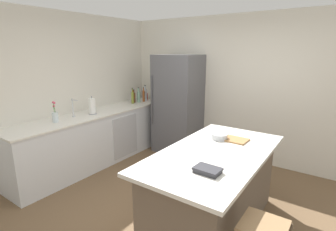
{
  "coord_description": "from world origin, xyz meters",
  "views": [
    {
      "loc": [
        1.46,
        -2.29,
        1.98
      ],
      "look_at": [
        -0.74,
        0.87,
        1.0
      ],
      "focal_mm": 27.45,
      "sensor_mm": 36.0,
      "label": 1
    }
  ],
  "objects_px": {
    "refrigerator": "(178,105)",
    "syrup_bottle": "(134,97)",
    "vinegar_bottle": "(144,96)",
    "cutting_board": "(234,139)",
    "sink_faucet": "(73,107)",
    "paper_towel_roll": "(92,106)",
    "soda_bottle": "(145,95)",
    "cookbook_stack": "(208,170)",
    "kitchen_island": "(213,189)",
    "olive_oil_bottle": "(133,97)",
    "gin_bottle": "(139,96)",
    "mixing_bowl": "(219,136)",
    "hot_sauce_bottle": "(147,96)",
    "flower_vase": "(55,116)"
  },
  "relations": [
    {
      "from": "cookbook_stack",
      "to": "sink_faucet",
      "type": "bearing_deg",
      "value": 169.11
    },
    {
      "from": "soda_bottle",
      "to": "cookbook_stack",
      "type": "distance_m",
      "value": 3.44
    },
    {
      "from": "syrup_bottle",
      "to": "cutting_board",
      "type": "height_order",
      "value": "syrup_bottle"
    },
    {
      "from": "hot_sauce_bottle",
      "to": "syrup_bottle",
      "type": "height_order",
      "value": "syrup_bottle"
    },
    {
      "from": "vinegar_bottle",
      "to": "cookbook_stack",
      "type": "height_order",
      "value": "vinegar_bottle"
    },
    {
      "from": "paper_towel_roll",
      "to": "gin_bottle",
      "type": "distance_m",
      "value": 1.25
    },
    {
      "from": "olive_oil_bottle",
      "to": "soda_bottle",
      "type": "bearing_deg",
      "value": 86.49
    },
    {
      "from": "soda_bottle",
      "to": "gin_bottle",
      "type": "xyz_separation_m",
      "value": [
        -0.02,
        -0.19,
        -0.01
      ]
    },
    {
      "from": "soda_bottle",
      "to": "gin_bottle",
      "type": "relative_size",
      "value": 1.1
    },
    {
      "from": "sink_faucet",
      "to": "flower_vase",
      "type": "distance_m",
      "value": 0.37
    },
    {
      "from": "hot_sauce_bottle",
      "to": "olive_oil_bottle",
      "type": "distance_m",
      "value": 0.48
    },
    {
      "from": "kitchen_island",
      "to": "vinegar_bottle",
      "type": "relative_size",
      "value": 6.42
    },
    {
      "from": "soda_bottle",
      "to": "kitchen_island",
      "type": "bearing_deg",
      "value": -35.65
    },
    {
      "from": "paper_towel_roll",
      "to": "vinegar_bottle",
      "type": "xyz_separation_m",
      "value": [
        -0.01,
        1.35,
        -0.01
      ]
    },
    {
      "from": "flower_vase",
      "to": "cutting_board",
      "type": "distance_m",
      "value": 2.62
    },
    {
      "from": "flower_vase",
      "to": "syrup_bottle",
      "type": "relative_size",
      "value": 1.19
    },
    {
      "from": "cutting_board",
      "to": "sink_faucet",
      "type": "bearing_deg",
      "value": -169.79
    },
    {
      "from": "kitchen_island",
      "to": "paper_towel_roll",
      "type": "distance_m",
      "value": 2.5
    },
    {
      "from": "soda_bottle",
      "to": "refrigerator",
      "type": "bearing_deg",
      "value": -2.98
    },
    {
      "from": "kitchen_island",
      "to": "gin_bottle",
      "type": "bearing_deg",
      "value": 147.67
    },
    {
      "from": "sink_faucet",
      "to": "syrup_bottle",
      "type": "bearing_deg",
      "value": 90.16
    },
    {
      "from": "vinegar_bottle",
      "to": "gin_bottle",
      "type": "distance_m",
      "value": 0.11
    },
    {
      "from": "kitchen_island",
      "to": "cookbook_stack",
      "type": "bearing_deg",
      "value": -72.55
    },
    {
      "from": "soda_bottle",
      "to": "gin_bottle",
      "type": "distance_m",
      "value": 0.2
    },
    {
      "from": "vinegar_bottle",
      "to": "cutting_board",
      "type": "xyz_separation_m",
      "value": [
        2.45,
        -1.19,
        -0.13
      ]
    },
    {
      "from": "gin_bottle",
      "to": "syrup_bottle",
      "type": "relative_size",
      "value": 1.13
    },
    {
      "from": "mixing_bowl",
      "to": "olive_oil_bottle",
      "type": "bearing_deg",
      "value": 157.36
    },
    {
      "from": "kitchen_island",
      "to": "soda_bottle",
      "type": "bearing_deg",
      "value": 144.35
    },
    {
      "from": "gin_bottle",
      "to": "cutting_board",
      "type": "distance_m",
      "value": 2.73
    },
    {
      "from": "refrigerator",
      "to": "kitchen_island",
      "type": "bearing_deg",
      "value": -47.22
    },
    {
      "from": "soda_bottle",
      "to": "vinegar_bottle",
      "type": "height_order",
      "value": "soda_bottle"
    },
    {
      "from": "kitchen_island",
      "to": "sink_faucet",
      "type": "bearing_deg",
      "value": 179.64
    },
    {
      "from": "vinegar_bottle",
      "to": "cookbook_stack",
      "type": "bearing_deg",
      "value": -40.02
    },
    {
      "from": "paper_towel_roll",
      "to": "cutting_board",
      "type": "relative_size",
      "value": 0.93
    },
    {
      "from": "mixing_bowl",
      "to": "paper_towel_roll",
      "type": "bearing_deg",
      "value": -177.72
    },
    {
      "from": "refrigerator",
      "to": "syrup_bottle",
      "type": "xyz_separation_m",
      "value": [
        -0.93,
        -0.24,
        0.08
      ]
    },
    {
      "from": "refrigerator",
      "to": "sink_faucet",
      "type": "relative_size",
      "value": 6.35
    },
    {
      "from": "kitchen_island",
      "to": "olive_oil_bottle",
      "type": "relative_size",
      "value": 6.09
    },
    {
      "from": "paper_towel_roll",
      "to": "kitchen_island",
      "type": "bearing_deg",
      "value": -7.37
    },
    {
      "from": "kitchen_island",
      "to": "paper_towel_roll",
      "type": "relative_size",
      "value": 6.21
    },
    {
      "from": "cookbook_stack",
      "to": "soda_bottle",
      "type": "bearing_deg",
      "value": 139.12
    },
    {
      "from": "refrigerator",
      "to": "hot_sauce_bottle",
      "type": "distance_m",
      "value": 0.92
    },
    {
      "from": "sink_faucet",
      "to": "vinegar_bottle",
      "type": "relative_size",
      "value": 0.99
    },
    {
      "from": "sink_faucet",
      "to": "syrup_bottle",
      "type": "xyz_separation_m",
      "value": [
        -0.0,
        1.45,
        -0.05
      ]
    },
    {
      "from": "mixing_bowl",
      "to": "hot_sauce_bottle",
      "type": "bearing_deg",
      "value": 148.47
    },
    {
      "from": "gin_bottle",
      "to": "cookbook_stack",
      "type": "distance_m",
      "value": 3.33
    },
    {
      "from": "flower_vase",
      "to": "hot_sauce_bottle",
      "type": "bearing_deg",
      "value": 90.83
    },
    {
      "from": "mixing_bowl",
      "to": "cutting_board",
      "type": "relative_size",
      "value": 0.6
    },
    {
      "from": "paper_towel_roll",
      "to": "cookbook_stack",
      "type": "bearing_deg",
      "value": -17.5
    },
    {
      "from": "refrigerator",
      "to": "paper_towel_roll",
      "type": "xyz_separation_m",
      "value": [
        -0.83,
        -1.4,
        0.11
      ]
    }
  ]
}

